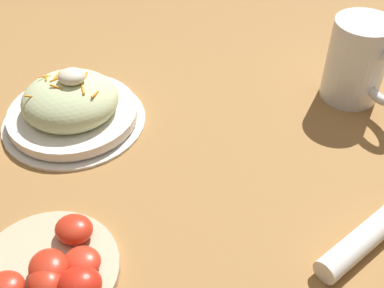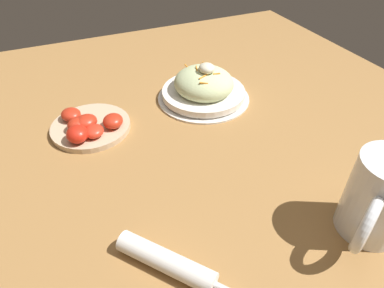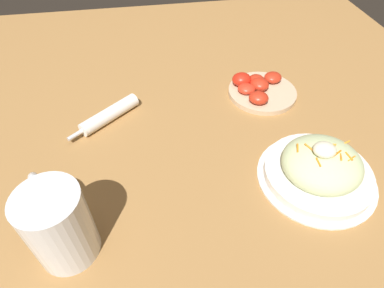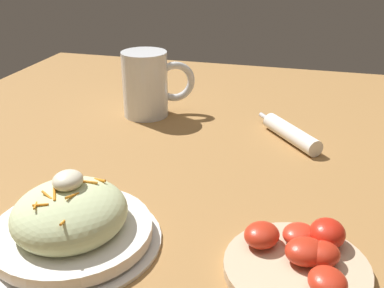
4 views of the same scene
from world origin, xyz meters
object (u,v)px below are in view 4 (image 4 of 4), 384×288
Objects in this scene: beer_mug at (147,87)px; napkin_roll at (291,133)px; salad_plate at (71,222)px; tomato_plate at (301,258)px.

beer_mug reaches higher than napkin_roll.
tomato_plate is at bearing 94.84° from salad_plate.
tomato_plate is (0.37, 0.04, -0.00)m from napkin_roll.
napkin_roll is (-0.40, 0.24, -0.02)m from salad_plate.
tomato_plate reaches higher than napkin_roll.
tomato_plate is at bearing 6.14° from napkin_roll.
salad_plate is at bearing -31.69° from napkin_roll.
salad_plate is 1.43× the size of napkin_roll.
salad_plate is 0.46m from beer_mug.
beer_mug is at bearing -171.83° from salad_plate.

